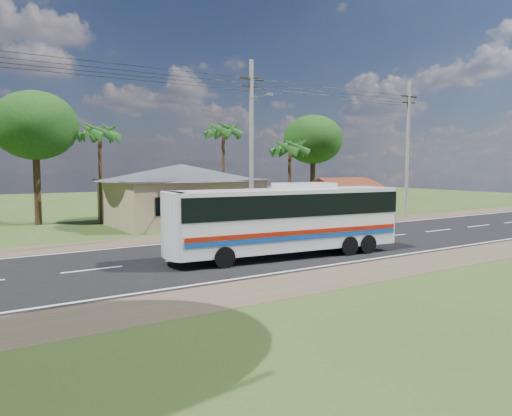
{
  "coord_description": "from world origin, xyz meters",
  "views": [
    {
      "loc": [
        -14.45,
        -20.74,
        4.36
      ],
      "look_at": [
        -0.24,
        1.0,
        2.09
      ],
      "focal_mm": 35.0,
      "sensor_mm": 36.0,
      "label": 1
    }
  ],
  "objects_px": {
    "waiting_shed": "(344,185)",
    "person": "(393,213)",
    "coach_bus": "(287,215)",
    "motorcycle": "(361,217)"
  },
  "relations": [
    {
      "from": "waiting_shed",
      "to": "person",
      "type": "xyz_separation_m",
      "value": [
        1.06,
        -4.1,
        -1.93
      ]
    },
    {
      "from": "waiting_shed",
      "to": "coach_bus",
      "type": "relative_size",
      "value": 0.46
    },
    {
      "from": "waiting_shed",
      "to": "person",
      "type": "height_order",
      "value": "waiting_shed"
    },
    {
      "from": "person",
      "to": "waiting_shed",
      "type": "bearing_deg",
      "value": -92.97
    },
    {
      "from": "coach_bus",
      "to": "person",
      "type": "height_order",
      "value": "coach_bus"
    },
    {
      "from": "coach_bus",
      "to": "person",
      "type": "xyz_separation_m",
      "value": [
        14.49,
        6.39,
        -1.2
      ]
    },
    {
      "from": "coach_bus",
      "to": "motorcycle",
      "type": "bearing_deg",
      "value": 38.4
    },
    {
      "from": "coach_bus",
      "to": "waiting_shed",
      "type": "bearing_deg",
      "value": 44.14
    },
    {
      "from": "coach_bus",
      "to": "person",
      "type": "relative_size",
      "value": 7.15
    },
    {
      "from": "waiting_shed",
      "to": "coach_bus",
      "type": "xyz_separation_m",
      "value": [
        -13.42,
        -10.49,
        -0.73
      ]
    }
  ]
}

